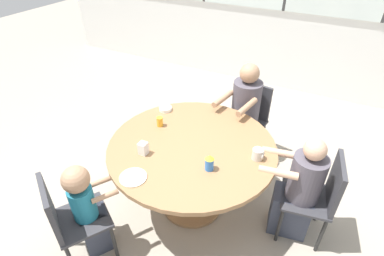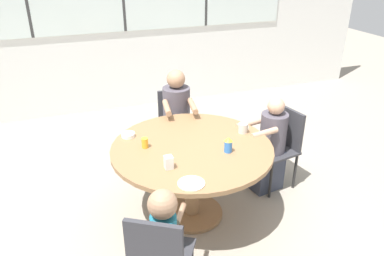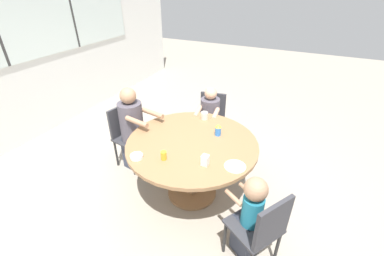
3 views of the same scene
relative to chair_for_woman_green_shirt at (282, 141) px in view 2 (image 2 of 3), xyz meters
name	(u,v)px [view 2 (image 2 of 3)]	position (x,y,z in m)	size (l,w,h in m)	color
ground_plane	(192,214)	(-1.09, -0.19, -0.52)	(16.00, 16.00, 0.00)	gray
wall_back_with_windows	(124,18)	(-1.09, 2.76, 0.90)	(8.40, 0.08, 2.80)	silver
dining_table	(192,159)	(-1.09, -0.19, 0.11)	(1.46, 1.46, 0.76)	olive
chair_for_woman_green_shirt	(282,141)	(0.00, 0.00, 0.00)	(0.46, 0.46, 0.87)	#333338
chair_for_man_blue_shirt	(175,120)	(-0.90, 0.89, 0.00)	(0.46, 0.46, 0.87)	#333338
chair_for_toddler	(159,256)	(-1.67, -1.13, 0.00)	(0.55, 0.55, 0.87)	#333338
person_woman_green_shirt	(269,149)	(-0.16, -0.03, -0.05)	(0.54, 0.36, 1.04)	#333847
person_man_blue_shirt	(177,125)	(-0.93, 0.73, 0.02)	(0.39, 0.61, 1.18)	#333847
person_toddler	(165,244)	(-1.59, -1.00, -0.03)	(0.34, 0.38, 0.95)	#333847
coffee_mug	(243,128)	(-0.53, -0.11, 0.29)	(0.09, 0.09, 0.09)	beige
sippy_cup	(228,144)	(-0.83, -0.40, 0.32)	(0.07, 0.07, 0.14)	blue
juice_glass	(145,143)	(-1.49, -0.08, 0.29)	(0.06, 0.06, 0.09)	gold
milk_carton_small	(169,162)	(-1.39, -0.48, 0.30)	(0.07, 0.07, 0.11)	silver
bowl_white_shallow	(128,135)	(-1.59, 0.18, 0.26)	(0.13, 0.13, 0.04)	white
plate_tortillas	(191,183)	(-1.30, -0.76, 0.25)	(0.21, 0.21, 0.01)	beige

